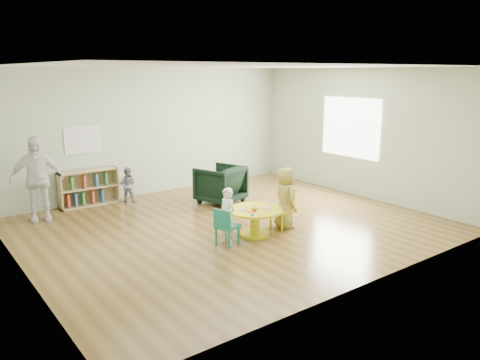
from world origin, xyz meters
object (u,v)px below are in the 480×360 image
at_px(activity_table, 255,217).
at_px(toddler, 128,185).
at_px(kid_chair_left, 226,226).
at_px(adult_caretaker, 37,179).
at_px(armchair, 220,184).
at_px(child_right, 285,198).
at_px(bookshelf, 88,188).
at_px(child_left, 227,217).
at_px(kid_chair_right, 283,209).

distance_m(activity_table, toddler, 3.37).
height_order(kid_chair_left, adult_caretaker, adult_caretaker).
xyz_separation_m(armchair, child_right, (-0.01, -2.02, 0.15)).
distance_m(bookshelf, toddler, 0.81).
xyz_separation_m(child_right, adult_caretaker, (-3.39, 3.02, 0.25)).
xyz_separation_m(bookshelf, child_right, (2.30, -3.51, 0.18)).
distance_m(kid_chair_left, bookshelf, 3.72).
bearing_deg(bookshelf, toddler, -19.11).
relative_size(activity_table, child_right, 0.85).
xyz_separation_m(child_left, child_right, (1.31, 0.07, 0.08)).
bearing_deg(activity_table, kid_chair_right, 3.32).
bearing_deg(child_right, armchair, 9.55).
xyz_separation_m(child_right, toddler, (-1.54, 3.25, -0.17)).
distance_m(activity_table, kid_chair_left, 0.67).
xyz_separation_m(activity_table, bookshelf, (-1.62, 3.52, 0.05)).
xyz_separation_m(child_left, adult_caretaker, (-2.08, 3.09, 0.33)).
bearing_deg(armchair, kid_chair_left, 39.50).
relative_size(kid_chair_left, kid_chair_right, 0.96).
height_order(kid_chair_right, bookshelf, bookshelf).
height_order(kid_chair_left, child_left, child_left).
bearing_deg(toddler, armchair, -177.05).
bearing_deg(child_right, bookshelf, 43.04).
relative_size(kid_chair_right, toddler, 0.83).
distance_m(activity_table, kid_chair_right, 0.68).
bearing_deg(activity_table, armchair, 71.21).
relative_size(bookshelf, adult_caretaker, 0.76).
xyz_separation_m(bookshelf, adult_caretaker, (-1.09, -0.49, 0.43)).
distance_m(kid_chair_right, bookshelf, 4.17).
distance_m(child_right, adult_caretaker, 4.54).
height_order(child_right, toddler, child_right).
xyz_separation_m(kid_chair_left, kid_chair_right, (1.34, 0.12, 0.01)).
distance_m(armchair, adult_caretaker, 3.56).
relative_size(activity_table, toddler, 1.22).
distance_m(kid_chair_left, child_right, 1.36).
bearing_deg(bookshelf, adult_caretaker, -155.57).
xyz_separation_m(armchair, adult_caretaker, (-3.40, 1.00, 0.40)).
bearing_deg(kid_chair_left, armchair, 129.13).
bearing_deg(toddler, child_left, 135.30).
xyz_separation_m(activity_table, adult_caretaker, (-2.71, 3.02, 0.47)).
bearing_deg(kid_chair_left, toddler, 165.16).
height_order(bookshelf, toddler, toddler).
bearing_deg(child_left, toddler, 177.66).
height_order(child_left, toddler, child_left).
distance_m(armchair, child_left, 2.48).
distance_m(activity_table, armchair, 2.14).
bearing_deg(armchair, toddler, -56.20).
distance_m(kid_chair_left, armchair, 2.51).
bearing_deg(adult_caretaker, armchair, -4.31).
xyz_separation_m(activity_table, kid_chair_left, (-0.66, -0.08, 0.01)).
relative_size(child_left, child_right, 0.86).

